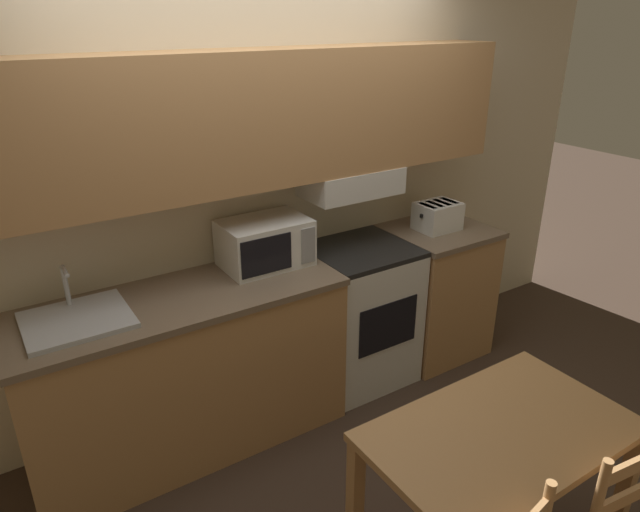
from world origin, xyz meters
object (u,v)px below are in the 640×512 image
at_px(toaster, 437,216).
at_px(sink_basin, 77,319).
at_px(stove_range, 359,314).
at_px(dining_table, 499,451).
at_px(microwave, 265,243).

xyz_separation_m(toaster, sink_basin, (-2.26, -0.00, -0.08)).
bearing_deg(sink_basin, stove_range, 0.37).
distance_m(stove_range, dining_table, 1.49).
relative_size(microwave, toaster, 1.69).
xyz_separation_m(sink_basin, dining_table, (1.27, -1.43, -0.32)).
height_order(stove_range, toaster, toaster).
distance_m(sink_basin, dining_table, 1.94).
xyz_separation_m(stove_range, sink_basin, (-1.65, -0.01, 0.47)).
height_order(sink_basin, dining_table, sink_basin).
relative_size(stove_range, dining_table, 0.85).
height_order(microwave, sink_basin, microwave).
bearing_deg(microwave, sink_basin, -174.07).
distance_m(microwave, sink_basin, 1.05).
bearing_deg(microwave, stove_range, -9.16).
height_order(microwave, dining_table, microwave).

